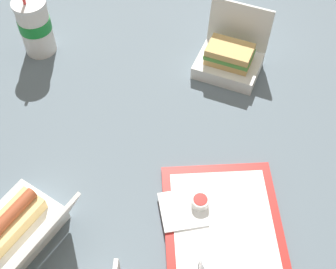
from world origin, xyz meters
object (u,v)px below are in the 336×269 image
(ketchup_cup, at_px, (200,202))
(food_tray, at_px, (225,237))
(cake_container, at_px, (228,264))
(clamshell_sandwich_right, at_px, (230,58))
(plastic_fork, at_px, (243,234))
(clamshell_hotdog_front, at_px, (18,228))
(soda_cup_center, at_px, (35,26))

(ketchup_cup, bearing_deg, food_tray, 37.56)
(cake_container, bearing_deg, food_tray, 179.99)
(ketchup_cup, distance_m, clamshell_sandwich_right, 0.45)
(plastic_fork, height_order, clamshell_hotdog_front, clamshell_hotdog_front)
(cake_container, height_order, soda_cup_center, soda_cup_center)
(cake_container, distance_m, plastic_fork, 0.10)
(food_tray, relative_size, clamshell_sandwich_right, 1.84)
(plastic_fork, xyz_separation_m, clamshell_hotdog_front, (0.03, -0.48, 0.03))
(clamshell_sandwich_right, relative_size, soda_cup_center, 0.93)
(plastic_fork, relative_size, soda_cup_center, 0.48)
(plastic_fork, bearing_deg, soda_cup_center, -137.70)
(ketchup_cup, bearing_deg, cake_container, 19.99)
(food_tray, xyz_separation_m, clamshell_hotdog_front, (0.02, -0.44, 0.03))
(clamshell_sandwich_right, bearing_deg, cake_container, -1.72)
(clamshell_sandwich_right, distance_m, soda_cup_center, 0.55)
(clamshell_hotdog_front, relative_size, clamshell_sandwich_right, 1.25)
(cake_container, relative_size, plastic_fork, 1.05)
(ketchup_cup, distance_m, soda_cup_center, 0.69)
(clamshell_hotdog_front, distance_m, soda_cup_center, 0.60)
(food_tray, distance_m, cake_container, 0.09)
(cake_container, distance_m, soda_cup_center, 0.84)
(cake_container, height_order, clamshell_sandwich_right, clamshell_sandwich_right)
(food_tray, height_order, clamshell_hotdog_front, clamshell_hotdog_front)
(food_tray, xyz_separation_m, soda_cup_center, (-0.57, -0.53, 0.08))
(cake_container, xyz_separation_m, clamshell_hotdog_front, (-0.06, -0.44, -0.01))
(ketchup_cup, distance_m, plastic_fork, 0.12)
(ketchup_cup, bearing_deg, clamshell_hotdog_front, -76.35)
(ketchup_cup, bearing_deg, plastic_fork, 54.79)
(clamshell_hotdog_front, height_order, soda_cup_center, soda_cup_center)
(food_tray, bearing_deg, cake_container, -0.01)
(clamshell_hotdog_front, bearing_deg, food_tray, 92.77)
(plastic_fork, xyz_separation_m, clamshell_sandwich_right, (-0.52, -0.02, 0.03))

